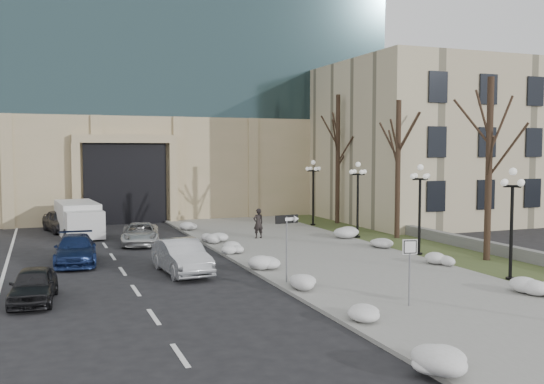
{
  "coord_description": "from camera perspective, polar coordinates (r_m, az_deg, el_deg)",
  "views": [
    {
      "loc": [
        -9.87,
        -13.68,
        5.5
      ],
      "look_at": [
        0.36,
        12.99,
        3.5
      ],
      "focal_mm": 40.0,
      "sensor_mm": 36.0,
      "label": 1
    }
  ],
  "objects": [
    {
      "name": "ground",
      "position": [
        17.74,
        14.55,
        -14.18
      ],
      "size": [
        160.0,
        160.0,
        0.0
      ],
      "primitive_type": "plane",
      "color": "black",
      "rests_on": "ground"
    },
    {
      "name": "sidewalk",
      "position": [
        31.21,
        4.76,
        -6.05
      ],
      "size": [
        9.0,
        40.0,
        0.12
      ],
      "primitive_type": "cube",
      "color": "gray",
      "rests_on": "ground"
    },
    {
      "name": "curb",
      "position": [
        29.57,
        -3.18,
        -6.58
      ],
      "size": [
        0.3,
        40.0,
        0.14
      ],
      "primitive_type": "cube",
      "color": "gray",
      "rests_on": "ground"
    },
    {
      "name": "grass_strip",
      "position": [
        34.5,
        14.57,
        -5.21
      ],
      "size": [
        4.0,
        40.0,
        0.1
      ],
      "primitive_type": "cube",
      "color": "#3B4924",
      "rests_on": "ground"
    },
    {
      "name": "stone_wall",
      "position": [
        37.22,
        15.3,
        -4.09
      ],
      "size": [
        0.5,
        30.0,
        0.7
      ],
      "primitive_type": "cube",
      "color": "slate",
      "rests_on": "ground"
    },
    {
      "name": "office_tower",
      "position": [
        59.24,
        -13.4,
        16.57
      ],
      "size": [
        40.0,
        24.7,
        36.0
      ],
      "color": "tan",
      "rests_on": "ground"
    },
    {
      "name": "classical_building",
      "position": [
        52.45,
        16.49,
        4.39
      ],
      "size": [
        22.0,
        18.12,
        12.0
      ],
      "color": "#C6B994",
      "rests_on": "ground"
    },
    {
      "name": "car_a",
      "position": [
        23.64,
        -21.53,
        -8.16
      ],
      "size": [
        1.9,
        3.84,
        1.26
      ],
      "primitive_type": "imported",
      "rotation": [
        0.0,
        0.0,
        -0.11
      ],
      "color": "black",
      "rests_on": "ground"
    },
    {
      "name": "car_b",
      "position": [
        27.28,
        -8.51,
        -6.04
      ],
      "size": [
        1.97,
        4.74,
        1.52
      ],
      "primitive_type": "imported",
      "rotation": [
        0.0,
        0.0,
        0.08
      ],
      "color": "#B3B7BB",
      "rests_on": "ground"
    },
    {
      "name": "car_c",
      "position": [
        30.81,
        -18.01,
        -5.18
      ],
      "size": [
        2.25,
        4.85,
        1.37
      ],
      "primitive_type": "imported",
      "rotation": [
        0.0,
        0.0,
        -0.07
      ],
      "color": "navy",
      "rests_on": "ground"
    },
    {
      "name": "car_d",
      "position": [
        36.05,
        -12.28,
        -3.86
      ],
      "size": [
        2.8,
        4.8,
        1.26
      ],
      "primitive_type": "imported",
      "rotation": [
        0.0,
        0.0,
        -0.16
      ],
      "color": "silver",
      "rests_on": "ground"
    },
    {
      "name": "car_e",
      "position": [
        43.06,
        -19.24,
        -2.57
      ],
      "size": [
        2.65,
        4.62,
        1.48
      ],
      "primitive_type": "imported",
      "rotation": [
        0.0,
        0.0,
        0.22
      ],
      "color": "#333237",
      "rests_on": "ground"
    },
    {
      "name": "pedestrian",
      "position": [
        36.84,
        -1.31,
        -2.97
      ],
      "size": [
        0.72,
        0.53,
        1.82
      ],
      "primitive_type": "imported",
      "rotation": [
        0.0,
        0.0,
        3.3
      ],
      "color": "black",
      "rests_on": "sidewalk"
    },
    {
      "name": "box_truck",
      "position": [
        40.94,
        -17.74,
        -2.47
      ],
      "size": [
        2.8,
        6.77,
        2.1
      ],
      "rotation": [
        0.0,
        0.0,
        0.08
      ],
      "color": "silver",
      "rests_on": "ground"
    },
    {
      "name": "one_way_sign",
      "position": [
        24.55,
        1.76,
        -3.32
      ],
      "size": [
        1.08,
        0.3,
        2.87
      ],
      "rotation": [
        0.0,
        0.0,
        0.11
      ],
      "color": "slate",
      "rests_on": "ground"
    },
    {
      "name": "keep_sign",
      "position": [
        21.43,
        12.84,
        -6.07
      ],
      "size": [
        0.52,
        0.17,
        2.43
      ],
      "rotation": [
        0.0,
        0.0,
        -0.24
      ],
      "color": "slate",
      "rests_on": "ground"
    },
    {
      "name": "snow_clump_a",
      "position": [
        16.05,
        15.12,
        -15.03
      ],
      "size": [
        1.1,
        1.6,
        0.36
      ],
      "primitive_type": "ellipsoid",
      "color": "silver",
      "rests_on": "sidewalk"
    },
    {
      "name": "snow_clump_b",
      "position": [
        19.67,
        8.85,
        -11.37
      ],
      "size": [
        1.1,
        1.6,
        0.36
      ],
      "primitive_type": "ellipsoid",
      "color": "silver",
      "rests_on": "sidewalk"
    },
    {
      "name": "snow_clump_c",
      "position": [
        23.68,
        2.25,
        -8.68
      ],
      "size": [
        1.1,
        1.6,
        0.36
      ],
      "primitive_type": "ellipsoid",
      "color": "silver",
      "rests_on": "sidewalk"
    },
    {
      "name": "snow_clump_d",
      "position": [
        27.88,
        -1.09,
        -6.74
      ],
      "size": [
        1.1,
        1.6,
        0.36
      ],
      "primitive_type": "ellipsoid",
      "color": "silver",
      "rests_on": "sidewalk"
    },
    {
      "name": "snow_clump_e",
      "position": [
        31.77,
        -3.77,
        -5.42
      ],
      "size": [
        1.1,
        1.6,
        0.36
      ],
      "primitive_type": "ellipsoid",
      "color": "silver",
      "rests_on": "sidewalk"
    },
    {
      "name": "snow_clump_f",
      "position": [
        35.6,
        -5.43,
        -4.41
      ],
      "size": [
        1.1,
        1.6,
        0.36
      ],
      "primitive_type": "ellipsoid",
      "color": "silver",
      "rests_on": "sidewalk"
    },
    {
      "name": "snow_clump_g",
      "position": [
        40.49,
        -8.0,
        -3.41
      ],
      "size": [
        1.1,
        1.6,
        0.36
      ],
      "primitive_type": "ellipsoid",
      "color": "silver",
      "rests_on": "sidewalk"
    },
    {
      "name": "snow_clump_h",
      "position": [
        24.93,
        23.99,
        -8.38
      ],
      "size": [
        1.1,
        1.6,
        0.36
      ],
      "primitive_type": "ellipsoid",
      "color": "silver",
      "rests_on": "sidewalk"
    },
    {
      "name": "snow_clump_i",
      "position": [
        29.39,
        15.76,
        -6.34
      ],
      "size": [
        1.1,
        1.6,
        0.36
      ],
      "primitive_type": "ellipsoid",
      "color": "silver",
      "rests_on": "sidewalk"
    },
    {
      "name": "snow_clump_j",
      "position": [
        33.87,
        10.01,
        -4.89
      ],
      "size": [
        1.1,
        1.6,
        0.36
      ],
      "primitive_type": "ellipsoid",
      "color": "silver",
      "rests_on": "sidewalk"
    },
    {
      "name": "snow_clump_k",
      "position": [
        37.69,
        6.96,
        -3.96
      ],
      "size": [
        1.1,
        1.6,
        0.36
      ],
      "primitive_type": "ellipsoid",
      "color": "silver",
      "rests_on": "sidewalk"
    },
    {
      "name": "lamppost_a",
      "position": [
        26.89,
        21.65,
        -1.45
      ],
      "size": [
        1.18,
        1.18,
        4.76
      ],
      "color": "black",
      "rests_on": "ground"
    },
    {
      "name": "lamppost_b",
      "position": [
        31.96,
        13.75,
        -0.46
      ],
      "size": [
        1.18,
        1.18,
        4.76
      ],
      "color": "black",
      "rests_on": "ground"
    },
    {
      "name": "lamppost_c",
      "position": [
        37.47,
        8.08,
        0.25
      ],
      "size": [
        1.18,
        1.18,
        4.76
      ],
      "color": "black",
      "rests_on": "ground"
    },
    {
      "name": "lamppost_d",
      "position": [
        43.25,
        3.9,
        0.78
      ],
      "size": [
        1.18,
        1.18,
        4.76
      ],
      "color": "black",
      "rests_on": "ground"
    },
    {
      "name": "tree_near",
      "position": [
        31.24,
        19.79,
        4.37
      ],
      "size": [
        3.2,
        3.2,
        9.0
      ],
      "color": "black",
      "rests_on": "ground"
    },
    {
      "name": "tree_mid",
      "position": [
        37.66,
        11.79,
        3.93
      ],
      "size": [
        3.2,
        3.2,
        8.5
      ],
      "color": "black",
      "rests_on": "ground"
    },
    {
      "name": "tree_far",
      "position": [
        44.61,
        6.22,
        4.82
      ],
      "size": [
        3.2,
        3.2,
        9.5
      ],
      "color": "black",
      "rests_on": "ground"
    }
  ]
}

